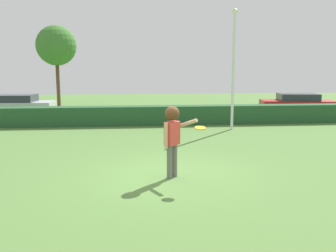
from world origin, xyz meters
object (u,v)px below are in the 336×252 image
lamppost (233,63)px  parked_car_red (298,103)px  frisbee (200,128)px  parked_car_silver (15,105)px  oak_tree (56,46)px  person (172,132)px

lamppost → parked_car_red: (5.30, 4.74, -2.25)m
frisbee → parked_car_silver: bearing=122.0°
parked_car_red → frisbee: bearing=-123.8°
lamppost → parked_car_silver: size_ratio=1.23×
oak_tree → frisbee: bearing=-70.1°
oak_tree → person: bearing=-71.1°
lamppost → parked_car_red: bearing=41.8°
person → parked_car_silver: person is taller
lamppost → oak_tree: bearing=130.4°
parked_car_red → lamppost: bearing=-138.2°
lamppost → parked_car_silver: 12.53m
person → oak_tree: size_ratio=0.31×
frisbee → parked_car_red: (8.19, 12.25, -0.66)m
parked_car_silver → oak_tree: (1.25, 5.98, 3.62)m
person → parked_car_red: person is taller
lamppost → parked_car_red: size_ratio=1.19×
parked_car_silver → oak_tree: bearing=78.2°
person → parked_car_silver: bearing=121.3°
frisbee → parked_car_silver: frisbee is taller
parked_car_silver → parked_car_red: same height
parked_car_silver → oak_tree: oak_tree is taller
parked_car_silver → oak_tree: size_ratio=0.74×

